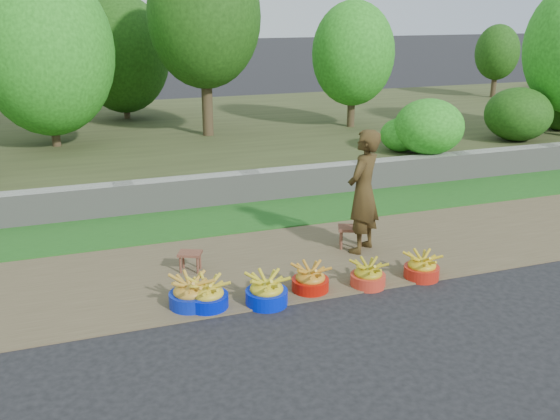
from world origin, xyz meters
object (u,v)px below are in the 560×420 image
object	(u,v)px
stool_left	(190,256)
vendor_woman	(363,192)
basin_a	(191,294)
basin_c	(267,291)
basin_e	(368,275)
basin_b	(207,295)
stool_right	(351,231)
basin_f	(422,267)
basin_d	(310,280)

from	to	relation	value
stool_left	vendor_woman	xyz separation A→B (m)	(2.47, -0.11, 0.67)
basin_a	basin_c	distance (m)	0.89
basin_e	vendor_woman	size ratio (longest dim) A/B	0.25
basin_b	stool_right	distance (m)	2.66
basin_f	basin_e	bearing A→B (deg)	178.59
basin_e	vendor_woman	world-z (taller)	vendor_woman
basin_c	basin_e	xyz separation A→B (m)	(1.36, 0.05, -0.02)
basin_b	basin_f	size ratio (longest dim) A/B	1.07
basin_c	stool_right	bearing A→B (deg)	36.74
basin_f	stool_left	bearing A→B (deg)	156.69
basin_c	vendor_woman	xyz separation A→B (m)	(1.81, 1.12, 0.73)
basin_a	vendor_woman	bearing A→B (deg)	18.50
stool_right	vendor_woman	distance (m)	0.66
stool_right	vendor_woman	world-z (taller)	vendor_woman
basin_c	basin_d	xyz separation A→B (m)	(0.62, 0.15, -0.01)
basin_a	basin_b	world-z (taller)	basin_a
stool_left	stool_right	xyz separation A→B (m)	(2.37, 0.05, 0.04)
basin_b	vendor_woman	distance (m)	2.78
basin_b	basin_c	xyz separation A→B (m)	(0.68, -0.13, 0.00)
basin_d	stool_left	distance (m)	1.67
vendor_woman	basin_c	bearing A→B (deg)	-6.52
basin_e	stool_left	world-z (taller)	basin_e
basin_c	basin_d	world-z (taller)	basin_c
basin_d	basin_f	world-z (taller)	basin_d
stool_left	basin_a	bearing A→B (deg)	-101.57
basin_a	basin_f	xyz separation A→B (m)	(2.99, -0.20, -0.02)
basin_c	stool_right	size ratio (longest dim) A/B	1.15
basin_c	stool_left	distance (m)	1.39
basin_d	basin_f	distance (m)	1.52
basin_a	basin_f	bearing A→B (deg)	-3.86
vendor_woman	basin_e	bearing A→B (deg)	29.20
basin_d	stool_right	size ratio (longest dim) A/B	1.06
basin_f	stool_left	size ratio (longest dim) A/B	1.24
basin_b	basin_d	size ratio (longest dim) A/B	1.05
basin_d	basin_e	size ratio (longest dim) A/B	1.04
basin_e	stool_left	size ratio (longest dim) A/B	1.21
stool_left	stool_right	world-z (taller)	stool_right
basin_a	basin_c	bearing A→B (deg)	-14.87
basin_b	vendor_woman	size ratio (longest dim) A/B	0.28
basin_e	basin_f	xyz separation A→B (m)	(0.77, -0.02, 0.00)
basin_d	vendor_woman	bearing A→B (deg)	39.22
vendor_woman	basin_f	bearing A→B (deg)	68.08
basin_d	stool_right	world-z (taller)	basin_d
basin_a	stool_right	bearing A→B (deg)	22.22
basin_b	basin_e	xyz separation A→B (m)	(2.05, -0.09, -0.01)
basin_a	vendor_woman	world-z (taller)	vendor_woman
stool_left	vendor_woman	world-z (taller)	vendor_woman
basin_c	stool_right	xyz separation A→B (m)	(1.72, 1.28, 0.10)
basin_c	basin_f	bearing A→B (deg)	0.71
basin_a	stool_left	size ratio (longest dim) A/B	1.40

